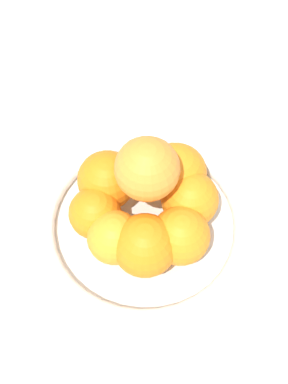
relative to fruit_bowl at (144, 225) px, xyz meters
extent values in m
plane|color=silver|center=(0.00, 0.00, -0.02)|extent=(4.00, 4.00, 0.00)
cylinder|color=silver|center=(0.00, 0.00, -0.01)|extent=(0.27, 0.27, 0.02)
torus|color=silver|center=(0.00, 0.00, 0.01)|extent=(0.28, 0.28, 0.02)
sphere|color=orange|center=(0.06, 0.00, 0.05)|extent=(0.07, 0.07, 0.07)
sphere|color=orange|center=(0.04, 0.04, 0.05)|extent=(0.07, 0.07, 0.07)
sphere|color=orange|center=(0.01, 0.06, 0.06)|extent=(0.08, 0.08, 0.08)
sphere|color=orange|center=(-0.04, 0.05, 0.05)|extent=(0.07, 0.07, 0.07)
sphere|color=orange|center=(-0.06, 0.00, 0.05)|extent=(0.07, 0.07, 0.07)
sphere|color=orange|center=(-0.05, -0.04, 0.06)|extent=(0.08, 0.08, 0.08)
sphere|color=orange|center=(-0.01, -0.06, 0.05)|extent=(0.07, 0.07, 0.07)
sphere|color=orange|center=(0.04, -0.04, 0.06)|extent=(0.08, 0.08, 0.08)
sphere|color=orange|center=(-0.01, -0.01, 0.12)|extent=(0.08, 0.08, 0.08)
cube|color=silver|center=(-0.06, -0.28, -0.01)|extent=(0.16, 0.16, 0.01)
camera|label=1|loc=(0.05, 0.33, 0.64)|focal=50.00mm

